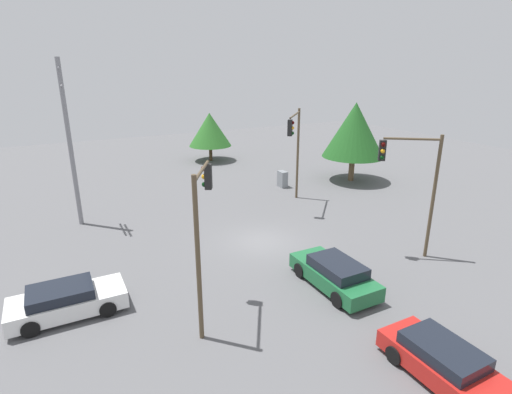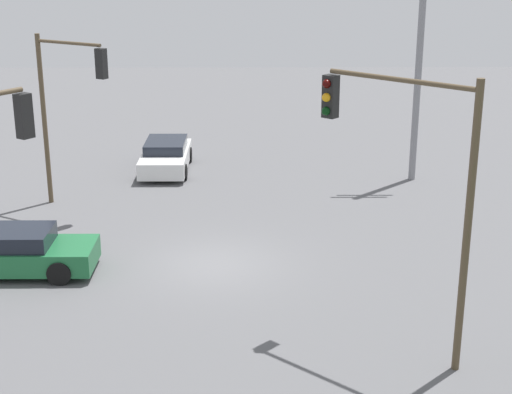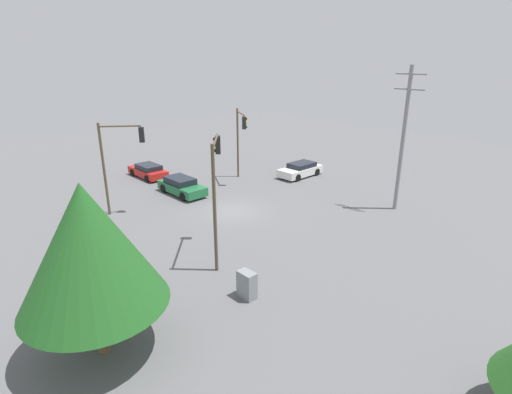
{
  "view_description": "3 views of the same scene",
  "coord_description": "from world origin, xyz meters",
  "px_view_note": "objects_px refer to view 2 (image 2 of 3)",
  "views": [
    {
      "loc": [
        18.89,
        -10.27,
        9.89
      ],
      "look_at": [
        -1.09,
        0.21,
        2.42
      ],
      "focal_mm": 28.0,
      "sensor_mm": 36.0,
      "label": 1
    },
    {
      "loc": [
        -1.11,
        22.65,
        9.64
      ],
      "look_at": [
        -1.28,
        -0.09,
        2.18
      ],
      "focal_mm": 55.0,
      "sensor_mm": 36.0,
      "label": 2
    },
    {
      "loc": [
        -21.14,
        17.86,
        10.86
      ],
      "look_at": [
        -2.62,
        0.26,
        1.85
      ],
      "focal_mm": 28.0,
      "sensor_mm": 36.0,
      "label": 3
    }
  ],
  "objects_px": {
    "sedan_green": "(15,252)",
    "sedan_white": "(166,156)",
    "traffic_signal_cross": "(412,166)",
    "traffic_signal_aux": "(66,93)"
  },
  "relations": [
    {
      "from": "sedan_green",
      "to": "sedan_white",
      "type": "distance_m",
      "value": 11.68
    },
    {
      "from": "sedan_white",
      "to": "traffic_signal_aux",
      "type": "xyz_separation_m",
      "value": [
        2.98,
        4.98,
        3.71
      ]
    },
    {
      "from": "sedan_green",
      "to": "sedan_white",
      "type": "height_order",
      "value": "sedan_green"
    },
    {
      "from": "traffic_signal_aux",
      "to": "traffic_signal_cross",
      "type": "bearing_deg",
      "value": -16.47
    },
    {
      "from": "sedan_white",
      "to": "traffic_signal_aux",
      "type": "bearing_deg",
      "value": 59.13
    },
    {
      "from": "sedan_white",
      "to": "traffic_signal_cross",
      "type": "bearing_deg",
      "value": 115.03
    },
    {
      "from": "sedan_white",
      "to": "traffic_signal_cross",
      "type": "distance_m",
      "value": 18.02
    },
    {
      "from": "sedan_green",
      "to": "sedan_white",
      "type": "bearing_deg",
      "value": 163.04
    },
    {
      "from": "sedan_green",
      "to": "traffic_signal_aux",
      "type": "relative_size",
      "value": 0.73
    },
    {
      "from": "traffic_signal_cross",
      "to": "traffic_signal_aux",
      "type": "height_order",
      "value": "traffic_signal_cross"
    }
  ]
}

